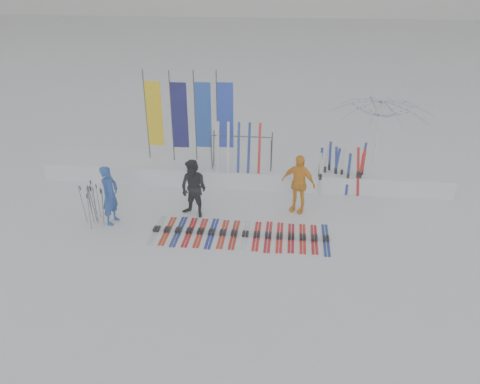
# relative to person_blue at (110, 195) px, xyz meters

# --- Properties ---
(ground) EXTENTS (120.00, 120.00, 0.00)m
(ground) POSITION_rel_person_blue_xyz_m (3.57, -1.18, -0.90)
(ground) COLOR white
(ground) RESTS_ON ground
(snow_bank) EXTENTS (14.00, 1.60, 0.60)m
(snow_bank) POSITION_rel_person_blue_xyz_m (3.57, 3.42, -0.60)
(snow_bank) COLOR white
(snow_bank) RESTS_ON ground
(person_blue) EXTENTS (0.55, 0.73, 1.80)m
(person_blue) POSITION_rel_person_blue_xyz_m (0.00, 0.00, 0.00)
(person_blue) COLOR #1B439E
(person_blue) RESTS_ON ground
(person_black) EXTENTS (1.08, 0.98, 1.80)m
(person_black) POSITION_rel_person_blue_xyz_m (2.34, 0.68, 0.00)
(person_black) COLOR black
(person_black) RESTS_ON ground
(person_yellow) EXTENTS (1.18, 0.85, 1.86)m
(person_yellow) POSITION_rel_person_blue_xyz_m (5.46, 1.34, 0.03)
(person_yellow) COLOR #FFA110
(person_yellow) RESTS_ON ground
(tent_canopy) EXTENTS (4.21, 4.25, 3.03)m
(tent_canopy) POSITION_rel_person_blue_xyz_m (8.16, 3.92, 0.61)
(tent_canopy) COLOR white
(tent_canopy) RESTS_ON ground
(ski_row) EXTENTS (5.03, 1.69, 0.07)m
(ski_row) POSITION_rel_person_blue_xyz_m (3.83, -0.33, -0.87)
(ski_row) COLOR silver
(ski_row) RESTS_ON ground
(pole_cluster) EXTENTS (0.75, 0.89, 1.26)m
(pole_cluster) POSITION_rel_person_blue_xyz_m (-0.51, -0.07, -0.31)
(pole_cluster) COLOR #595B60
(pole_cluster) RESTS_ON ground
(feather_flags) EXTENTS (3.07, 0.20, 3.20)m
(feather_flags) POSITION_rel_person_blue_xyz_m (1.66, 3.68, 1.34)
(feather_flags) COLOR #383A3F
(feather_flags) RESTS_ON ground
(ski_rack) EXTENTS (2.04, 0.80, 1.23)m
(ski_rack) POSITION_rel_person_blue_xyz_m (3.54, 3.02, 0.48)
(ski_rack) COLOR #383A3F
(ski_rack) RESTS_ON ground
(upright_skis) EXTENTS (1.58, 1.11, 1.69)m
(upright_skis) POSITION_rel_person_blue_xyz_m (6.91, 2.92, -0.13)
(upright_skis) COLOR silver
(upright_skis) RESTS_ON ground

